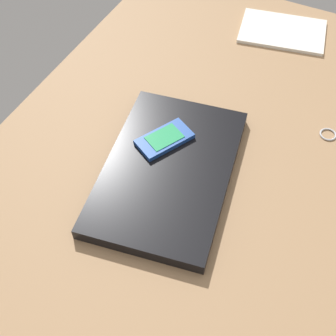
{
  "coord_description": "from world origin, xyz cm",
  "views": [
    {
      "loc": [
        -50.45,
        -18.67,
        71.48
      ],
      "look_at": [
        -3.58,
        4.56,
        5.0
      ],
      "focal_mm": 50.66,
      "sensor_mm": 36.0,
      "label": 1
    }
  ],
  "objects_px": {
    "notepad": "(282,31)",
    "key_ring": "(328,134)",
    "cell_phone_on_laptop": "(164,139)",
    "laptop_closed": "(168,171)"
  },
  "relations": [
    {
      "from": "notepad",
      "to": "key_ring",
      "type": "distance_m",
      "value": 0.33
    },
    {
      "from": "cell_phone_on_laptop",
      "to": "key_ring",
      "type": "bearing_deg",
      "value": -57.17
    },
    {
      "from": "laptop_closed",
      "to": "key_ring",
      "type": "bearing_deg",
      "value": -55.71
    },
    {
      "from": "cell_phone_on_laptop",
      "to": "key_ring",
      "type": "height_order",
      "value": "cell_phone_on_laptop"
    },
    {
      "from": "laptop_closed",
      "to": "key_ring",
      "type": "relative_size",
      "value": 10.52
    },
    {
      "from": "notepad",
      "to": "key_ring",
      "type": "height_order",
      "value": "notepad"
    },
    {
      "from": "cell_phone_on_laptop",
      "to": "notepad",
      "type": "bearing_deg",
      "value": -11.04
    },
    {
      "from": "notepad",
      "to": "laptop_closed",
      "type": "bearing_deg",
      "value": 162.54
    },
    {
      "from": "cell_phone_on_laptop",
      "to": "key_ring",
      "type": "relative_size",
      "value": 3.52
    },
    {
      "from": "cell_phone_on_laptop",
      "to": "notepad",
      "type": "height_order",
      "value": "cell_phone_on_laptop"
    }
  ]
}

